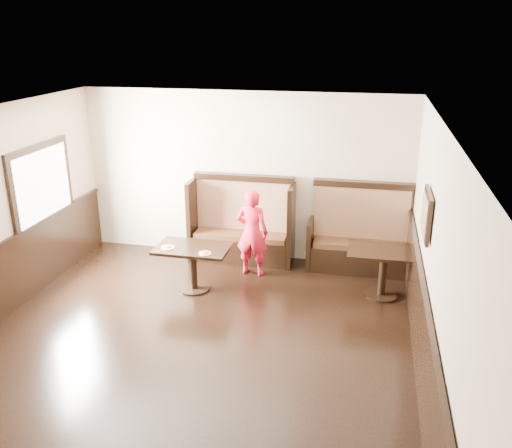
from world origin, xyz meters
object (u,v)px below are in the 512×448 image
(booth_neighbor, at_px, (359,241))
(table_neighbor, at_px, (384,262))
(booth_main, at_px, (242,230))
(table_main, at_px, (193,257))
(child, at_px, (252,233))

(booth_neighbor, bearing_deg, table_neighbor, -67.62)
(booth_main, xyz_separation_m, booth_neighbor, (1.95, -0.00, -0.05))
(booth_neighbor, relative_size, table_main, 1.52)
(booth_main, distance_m, table_main, 1.36)
(table_main, xyz_separation_m, child, (0.74, 0.73, 0.17))
(booth_main, xyz_separation_m, child, (0.29, -0.55, 0.18))
(booth_neighbor, relative_size, table_neighbor, 1.57)
(booth_main, height_order, child, booth_main)
(table_main, bearing_deg, booth_main, 71.10)
(table_main, bearing_deg, child, 44.80)
(table_neighbor, height_order, child, child)
(booth_neighbor, height_order, child, booth_neighbor)
(booth_main, bearing_deg, child, -61.92)
(table_main, xyz_separation_m, table_neighbor, (2.77, 0.38, 0.01))
(table_neighbor, relative_size, child, 0.74)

